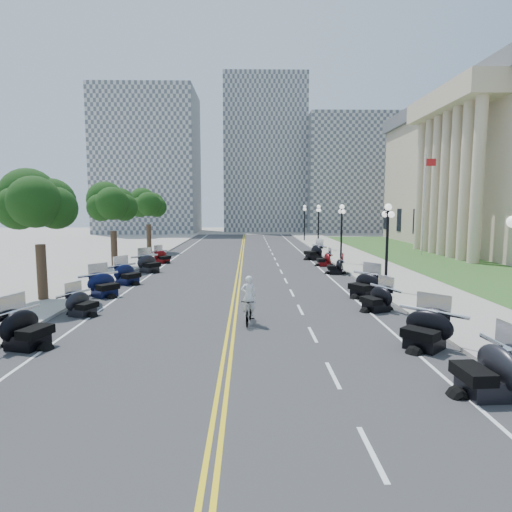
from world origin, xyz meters
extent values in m
plane|color=gray|center=(0.00, 0.00, 0.00)|extent=(160.00, 160.00, 0.00)
cube|color=#333335|center=(0.00, 10.00, 0.00)|extent=(16.00, 90.00, 0.01)
cube|color=yellow|center=(-0.12, 10.00, 0.01)|extent=(0.12, 90.00, 0.00)
cube|color=yellow|center=(0.12, 10.00, 0.01)|extent=(0.12, 90.00, 0.00)
cube|color=white|center=(6.40, 10.00, 0.01)|extent=(0.12, 90.00, 0.00)
cube|color=white|center=(-6.40, 10.00, 0.01)|extent=(0.12, 90.00, 0.00)
cube|color=white|center=(3.20, -12.00, 0.01)|extent=(0.12, 2.00, 0.00)
cube|color=white|center=(3.20, -8.00, 0.01)|extent=(0.12, 2.00, 0.00)
cube|color=white|center=(3.20, -4.00, 0.01)|extent=(0.12, 2.00, 0.00)
cube|color=white|center=(3.20, 0.00, 0.01)|extent=(0.12, 2.00, 0.00)
cube|color=white|center=(3.20, 4.00, 0.01)|extent=(0.12, 2.00, 0.00)
cube|color=white|center=(3.20, 8.00, 0.01)|extent=(0.12, 2.00, 0.00)
cube|color=white|center=(3.20, 12.00, 0.01)|extent=(0.12, 2.00, 0.00)
cube|color=white|center=(3.20, 16.00, 0.01)|extent=(0.12, 2.00, 0.00)
cube|color=white|center=(3.20, 20.00, 0.01)|extent=(0.12, 2.00, 0.00)
cube|color=white|center=(3.20, 24.00, 0.01)|extent=(0.12, 2.00, 0.00)
cube|color=white|center=(3.20, 28.00, 0.01)|extent=(0.12, 2.00, 0.00)
cube|color=white|center=(3.20, 32.00, 0.01)|extent=(0.12, 2.00, 0.00)
cube|color=white|center=(3.20, 36.00, 0.01)|extent=(0.12, 2.00, 0.00)
cube|color=white|center=(3.20, 40.00, 0.01)|extent=(0.12, 2.00, 0.00)
cube|color=white|center=(3.20, 44.00, 0.01)|extent=(0.12, 2.00, 0.00)
cube|color=white|center=(3.20, 48.00, 0.01)|extent=(0.12, 2.00, 0.00)
cube|color=white|center=(3.20, 52.00, 0.01)|extent=(0.12, 2.00, 0.00)
cube|color=#9E9991|center=(10.50, 10.00, 0.07)|extent=(5.00, 90.00, 0.15)
cube|color=#9E9991|center=(-10.50, 10.00, 0.07)|extent=(5.00, 90.00, 0.15)
cube|color=#356023|center=(17.50, 18.00, 0.05)|extent=(9.00, 60.00, 0.10)
cube|color=gray|center=(-18.00, 62.00, 13.00)|extent=(18.00, 14.00, 26.00)
cube|color=gray|center=(4.00, 68.00, 15.00)|extent=(16.00, 12.00, 30.00)
cube|color=gray|center=(22.00, 65.00, 11.00)|extent=(20.00, 14.00, 22.00)
imported|color=#A51414|center=(0.72, -2.44, 0.56)|extent=(0.73, 1.91, 1.12)
imported|color=silver|center=(0.72, -2.44, 1.98)|extent=(0.63, 0.41, 1.72)
camera|label=1|loc=(0.72, -20.07, 4.97)|focal=30.00mm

